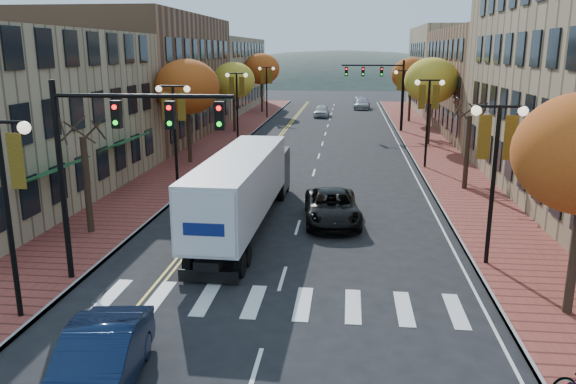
# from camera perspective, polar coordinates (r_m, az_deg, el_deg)

# --- Properties ---
(ground) EXTENTS (200.00, 200.00, 0.00)m
(ground) POSITION_cam_1_polar(r_m,az_deg,el_deg) (16.71, -2.21, -14.10)
(ground) COLOR black
(ground) RESTS_ON ground
(sidewalk_left) EXTENTS (4.00, 85.00, 0.15)m
(sidewalk_left) POSITION_cam_1_polar(r_m,az_deg,el_deg) (49.00, -7.17, 4.88)
(sidewalk_left) COLOR brown
(sidewalk_left) RESTS_ON ground
(sidewalk_right) EXTENTS (4.00, 85.00, 0.15)m
(sidewalk_right) POSITION_cam_1_polar(r_m,az_deg,el_deg) (48.19, 14.22, 4.39)
(sidewalk_right) COLOR brown
(sidewalk_right) RESTS_ON ground
(building_left_mid) EXTENTS (12.00, 24.00, 11.00)m
(building_left_mid) POSITION_cam_1_polar(r_m,az_deg,el_deg) (54.13, -14.92, 11.17)
(building_left_mid) COLOR brown
(building_left_mid) RESTS_ON ground
(building_left_far) EXTENTS (12.00, 26.00, 9.50)m
(building_left_far) POSITION_cam_1_polar(r_m,az_deg,el_deg) (78.02, -8.28, 11.73)
(building_left_far) COLOR #9E8966
(building_left_far) RESTS_ON ground
(building_right_mid) EXTENTS (15.00, 24.00, 10.00)m
(building_right_mid) POSITION_cam_1_polar(r_m,az_deg,el_deg) (58.93, 22.58, 10.30)
(building_right_mid) COLOR brown
(building_right_mid) RESTS_ON ground
(building_right_far) EXTENTS (15.00, 20.00, 11.00)m
(building_right_far) POSITION_cam_1_polar(r_m,az_deg,el_deg) (80.27, 18.26, 11.78)
(building_right_far) COLOR #9E8966
(building_right_far) RESTS_ON ground
(tree_left_a) EXTENTS (0.28, 0.28, 4.20)m
(tree_left_a) POSITION_cam_1_polar(r_m,az_deg,el_deg) (25.81, -19.74, 0.66)
(tree_left_a) COLOR #382619
(tree_left_a) RESTS_ON sidewalk_left
(tree_left_b) EXTENTS (4.48, 4.48, 7.21)m
(tree_left_b) POSITION_cam_1_polar(r_m,az_deg,el_deg) (40.22, -10.20, 10.45)
(tree_left_b) COLOR #382619
(tree_left_b) RESTS_ON sidewalk_left
(tree_left_c) EXTENTS (4.16, 4.16, 6.69)m
(tree_left_c) POSITION_cam_1_polar(r_m,az_deg,el_deg) (55.76, -5.55, 11.19)
(tree_left_c) COLOR #382619
(tree_left_c) RESTS_ON sidewalk_left
(tree_left_d) EXTENTS (4.61, 4.61, 7.42)m
(tree_left_d) POSITION_cam_1_polar(r_m,az_deg,el_deg) (73.45, -2.69, 12.38)
(tree_left_d) COLOR #382619
(tree_left_d) RESTS_ON sidewalk_left
(tree_right_b) EXTENTS (0.28, 0.28, 4.20)m
(tree_right_b) POSITION_cam_1_polar(r_m,az_deg,el_deg) (33.74, 17.73, 3.85)
(tree_right_b) COLOR #382619
(tree_right_b) RESTS_ON sidewalk_right
(tree_right_c) EXTENTS (4.48, 4.48, 7.21)m
(tree_right_c) POSITION_cam_1_polar(r_m,az_deg,el_deg) (49.09, 14.37, 10.88)
(tree_right_c) COLOR #382619
(tree_right_c) RESTS_ON sidewalk_right
(tree_right_d) EXTENTS (4.35, 4.35, 7.00)m
(tree_right_d) POSITION_cam_1_polar(r_m,az_deg,el_deg) (64.97, 12.40, 11.56)
(tree_right_d) COLOR #382619
(tree_right_d) RESTS_ON sidewalk_right
(lamp_left_a) EXTENTS (1.96, 0.36, 6.05)m
(lamp_left_a) POSITION_cam_1_polar(r_m,az_deg,el_deg) (17.86, -26.91, 0.92)
(lamp_left_a) COLOR black
(lamp_left_a) RESTS_ON ground
(lamp_left_b) EXTENTS (1.96, 0.36, 6.05)m
(lamp_left_b) POSITION_cam_1_polar(r_m,az_deg,el_deg) (32.26, -11.49, 7.46)
(lamp_left_b) COLOR black
(lamp_left_b) RESTS_ON ground
(lamp_left_c) EXTENTS (1.96, 0.36, 6.05)m
(lamp_left_c) POSITION_cam_1_polar(r_m,az_deg,el_deg) (49.65, -5.21, 9.95)
(lamp_left_c) COLOR black
(lamp_left_c) RESTS_ON ground
(lamp_left_d) EXTENTS (1.96, 0.36, 6.05)m
(lamp_left_d) POSITION_cam_1_polar(r_m,az_deg,el_deg) (67.35, -2.18, 11.10)
(lamp_left_d) COLOR black
(lamp_left_d) RESTS_ON ground
(lamp_right_a) EXTENTS (1.96, 0.36, 6.05)m
(lamp_right_a) POSITION_cam_1_polar(r_m,az_deg,el_deg) (21.54, 20.35, 3.61)
(lamp_right_a) COLOR black
(lamp_right_a) RESTS_ON ground
(lamp_right_b) EXTENTS (1.96, 0.36, 6.05)m
(lamp_right_b) POSITION_cam_1_polar(r_m,az_deg,el_deg) (39.09, 14.07, 8.46)
(lamp_right_b) COLOR black
(lamp_right_b) RESTS_ON ground
(lamp_right_c) EXTENTS (1.96, 0.36, 6.05)m
(lamp_right_c) POSITION_cam_1_polar(r_m,az_deg,el_deg) (56.92, 11.67, 10.26)
(lamp_right_c) COLOR black
(lamp_right_c) RESTS_ON ground
(traffic_mast_near) EXTENTS (6.10, 0.35, 7.00)m
(traffic_mast_near) POSITION_cam_1_polar(r_m,az_deg,el_deg) (19.39, -17.31, 4.66)
(traffic_mast_near) COLOR black
(traffic_mast_near) RESTS_ON ground
(traffic_mast_far) EXTENTS (6.10, 0.34, 7.00)m
(traffic_mast_far) POSITION_cam_1_polar(r_m,az_deg,el_deg) (56.73, 9.63, 10.98)
(traffic_mast_far) COLOR black
(traffic_mast_far) RESTS_ON ground
(semi_truck) EXTENTS (2.56, 14.27, 3.56)m
(semi_truck) POSITION_cam_1_polar(r_m,az_deg,el_deg) (25.45, -4.33, 0.89)
(semi_truck) COLOR black
(semi_truck) RESTS_ON ground
(navy_sedan) EXTENTS (2.31, 4.96, 1.57)m
(navy_sedan) POSITION_cam_1_polar(r_m,az_deg,el_deg) (14.49, -18.63, -16.10)
(navy_sedan) COLOR #0C1832
(navy_sedan) RESTS_ON ground
(black_suv) EXTENTS (2.97, 5.59, 1.50)m
(black_suv) POSITION_cam_1_polar(r_m,az_deg,el_deg) (26.51, 4.49, -1.54)
(black_suv) COLOR black
(black_suv) RESTS_ON ground
(car_far_white) EXTENTS (1.85, 4.30, 1.45)m
(car_far_white) POSITION_cam_1_polar(r_m,az_deg,el_deg) (69.48, 3.43, 8.23)
(car_far_white) COLOR silver
(car_far_white) RESTS_ON ground
(car_far_silver) EXTENTS (2.52, 5.23, 1.47)m
(car_far_silver) POSITION_cam_1_polar(r_m,az_deg,el_deg) (79.54, 7.53, 8.90)
(car_far_silver) COLOR #AEADB5
(car_far_silver) RESTS_ON ground
(car_far_oncoming) EXTENTS (1.49, 4.19, 1.38)m
(car_far_oncoming) POSITION_cam_1_polar(r_m,az_deg,el_deg) (83.42, 7.22, 9.12)
(car_far_oncoming) COLOR #94959B
(car_far_oncoming) RESTS_ON ground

